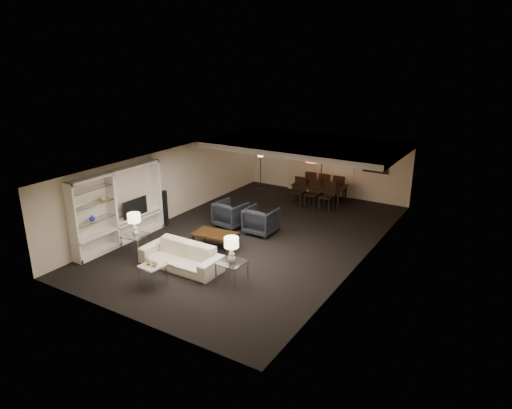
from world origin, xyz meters
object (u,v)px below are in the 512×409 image
object	(u,v)px
chair_fr	(340,188)
floor_lamp	(261,170)
vase_blue	(92,218)
chair_nm	(312,194)
side_table_left	(136,244)
chair_fm	(326,186)
side_table_right	(232,272)
marble_table	(153,275)
coffee_table	(216,240)
sofa	(181,256)
table_lamp_right	(232,250)
vase_amber	(102,198)
floor_speaker	(165,208)
chair_fl	(312,183)
armchair_left	(231,214)
television	(133,207)
pendant_light	(313,159)
chair_nr	(327,196)
table_lamp_left	(134,224)
chair_nl	(298,191)
armchair_right	(261,221)
dining_table	(319,194)

from	to	relation	value
chair_fr	floor_lamp	world-z (taller)	floor_lamp
vase_blue	chair_nm	size ratio (longest dim) A/B	0.18
side_table_left	chair_fm	size ratio (longest dim) A/B	0.61
side_table_right	marble_table	distance (m)	2.03
coffee_table	side_table_right	size ratio (longest dim) A/B	2.00
sofa	side_table_left	world-z (taller)	sofa
table_lamp_right	vase_amber	xyz separation A→B (m)	(-4.39, -0.24, 0.71)
chair_fr	marble_table	bearing A→B (deg)	74.45
chair_fm	floor_lamp	bearing A→B (deg)	1.88
floor_lamp	floor_speaker	bearing A→B (deg)	-96.24
chair_fl	side_table_right	bearing A→B (deg)	95.63
armchair_left	chair_fl	xyz separation A→B (m)	(0.91, 4.58, 0.09)
side_table_left	television	world-z (taller)	television
pendant_light	chair_fl	world-z (taller)	pendant_light
sofa	chair_nr	xyz separation A→B (m)	(1.51, 6.58, 0.19)
pendant_light	sofa	size ratio (longest dim) A/B	0.22
coffee_table	television	xyz separation A→B (m)	(-2.66, -0.72, 0.80)
armchair_left	side_table_right	bearing A→B (deg)	131.75
table_lamp_right	chair_fm	bearing A→B (deg)	95.75
television	floor_lamp	bearing A→B (deg)	-5.66
table_lamp_left	marble_table	world-z (taller)	table_lamp_left
table_lamp_left	vase_blue	distance (m)	1.21
chair_nl	chair_fm	xyz separation A→B (m)	(0.60, 1.30, 0.00)
coffee_table	armchair_right	distance (m)	1.81
coffee_table	chair_nr	xyz separation A→B (m)	(1.51, 4.98, 0.30)
coffee_table	table_lamp_left	bearing A→B (deg)	-136.74
table_lamp_left	chair_nm	xyz separation A→B (m)	(2.61, 6.58, -0.41)
pendant_light	chair_fr	distance (m)	2.08
chair_nl	chair_fr	size ratio (longest dim) A/B	1.00
side_table_right	chair_nm	bearing A→B (deg)	96.88
armchair_left	chair_nr	xyz separation A→B (m)	(2.11, 3.28, 0.09)
television	vase_blue	world-z (taller)	television
table_lamp_left	dining_table	distance (m)	7.70
side_table_right	marble_table	size ratio (longest dim) A/B	1.20
television	chair_fr	bearing A→B (deg)	-30.81
pendant_light	coffee_table	world-z (taller)	pendant_light
sofa	chair_nr	distance (m)	6.75
side_table_right	chair_fm	bearing A→B (deg)	95.75
chair_fl	chair_fm	bearing A→B (deg)	175.60
sofa	dining_table	size ratio (longest dim) A/B	1.16
dining_table	chair_fl	xyz separation A→B (m)	(-0.60, 0.65, 0.17)
side_table_left	chair_fr	distance (m)	8.51
armchair_right	floor_lamp	world-z (taller)	floor_lamp
pendant_light	chair_nm	distance (m)	1.39
sofa	armchair_right	distance (m)	3.36
dining_table	floor_lamp	bearing A→B (deg)	168.94
coffee_table	side_table_left	size ratio (longest dim) A/B	2.00
side_table_left	coffee_table	bearing A→B (deg)	43.26
chair_nm	chair_fm	world-z (taller)	same
chair_nr	floor_lamp	world-z (taller)	floor_lamp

